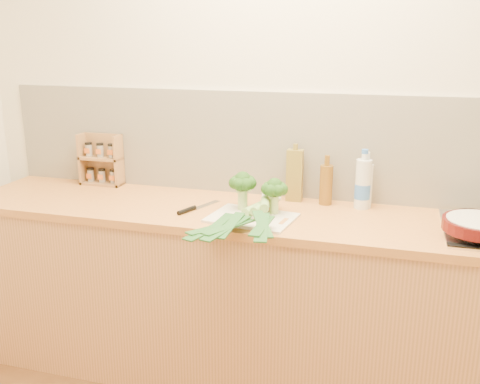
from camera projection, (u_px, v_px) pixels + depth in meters
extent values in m
plane|color=beige|center=(293.00, 120.00, 2.70)|extent=(3.50, 0.00, 3.50)
cube|color=silver|center=(292.00, 146.00, 2.73)|extent=(3.20, 0.02, 0.54)
cube|color=tan|center=(277.00, 303.00, 2.66)|extent=(3.20, 0.60, 0.86)
cube|color=#CE823C|center=(279.00, 217.00, 2.54)|extent=(3.20, 0.62, 0.04)
cylinder|color=black|center=(474.00, 217.00, 2.41)|extent=(0.17, 0.17, 0.03)
cube|color=beige|center=(252.00, 218.00, 2.45)|extent=(0.42, 0.33, 0.01)
cylinder|color=#A7CA76|center=(243.00, 200.00, 2.54)|extent=(0.05, 0.05, 0.09)
sphere|color=#183B10|center=(243.00, 180.00, 2.52)|extent=(0.08, 0.08, 0.08)
sphere|color=#183B10|center=(250.00, 183.00, 2.51)|extent=(0.06, 0.06, 0.06)
sphere|color=#183B10|center=(249.00, 181.00, 2.54)|extent=(0.06, 0.06, 0.06)
sphere|color=#183B10|center=(243.00, 181.00, 2.56)|extent=(0.06, 0.06, 0.06)
sphere|color=#183B10|center=(237.00, 181.00, 2.54)|extent=(0.06, 0.06, 0.06)
sphere|color=#183B10|center=(235.00, 183.00, 2.51)|extent=(0.06, 0.06, 0.06)
sphere|color=#183B10|center=(239.00, 184.00, 2.49)|extent=(0.06, 0.06, 0.06)
sphere|color=#183B10|center=(246.00, 185.00, 2.49)|extent=(0.06, 0.06, 0.06)
cylinder|color=#A7CA76|center=(274.00, 205.00, 2.49)|extent=(0.04, 0.04, 0.08)
sphere|color=#183B10|center=(275.00, 186.00, 2.46)|extent=(0.08, 0.08, 0.08)
sphere|color=#183B10|center=(282.00, 189.00, 2.45)|extent=(0.06, 0.06, 0.06)
sphere|color=#183B10|center=(280.00, 188.00, 2.48)|extent=(0.06, 0.06, 0.06)
sphere|color=#183B10|center=(274.00, 187.00, 2.50)|extent=(0.06, 0.06, 0.06)
sphere|color=#183B10|center=(269.00, 187.00, 2.49)|extent=(0.06, 0.06, 0.06)
sphere|color=#183B10|center=(267.00, 189.00, 2.46)|extent=(0.06, 0.06, 0.06)
sphere|color=#183B10|center=(271.00, 191.00, 2.43)|extent=(0.06, 0.06, 0.06)
sphere|color=#183B10|center=(278.00, 191.00, 2.43)|extent=(0.06, 0.06, 0.06)
cylinder|color=white|center=(269.00, 202.00, 2.60)|extent=(0.08, 0.13, 0.04)
cylinder|color=#7CAD56|center=(254.00, 209.00, 2.49)|extent=(0.09, 0.16, 0.04)
cube|color=#1A4A1F|center=(216.00, 227.00, 2.25)|extent=(0.18, 0.29, 0.02)
cube|color=#1A4A1F|center=(213.00, 228.00, 2.23)|extent=(0.15, 0.34, 0.01)
cube|color=#1A4A1F|center=(217.00, 226.00, 2.26)|extent=(0.08, 0.28, 0.02)
cylinder|color=white|center=(273.00, 201.00, 2.55)|extent=(0.06, 0.12, 0.04)
cylinder|color=#7CAD56|center=(261.00, 208.00, 2.45)|extent=(0.07, 0.15, 0.04)
cube|color=#1A4A1F|center=(229.00, 227.00, 2.20)|extent=(0.16, 0.29, 0.02)
cube|color=#1A4A1F|center=(227.00, 228.00, 2.18)|extent=(0.12, 0.34, 0.01)
cube|color=#1A4A1F|center=(230.00, 225.00, 2.21)|extent=(0.05, 0.28, 0.02)
cylinder|color=white|center=(266.00, 196.00, 2.56)|extent=(0.06, 0.12, 0.04)
cylinder|color=#7CAD56|center=(265.00, 204.00, 2.44)|extent=(0.07, 0.15, 0.04)
cube|color=#1A4A1F|center=(262.00, 226.00, 2.16)|extent=(0.05, 0.30, 0.02)
cube|color=#1A4A1F|center=(262.00, 227.00, 2.14)|extent=(0.12, 0.34, 0.01)
cube|color=#1A4A1F|center=(262.00, 224.00, 2.17)|extent=(0.15, 0.28, 0.02)
cube|color=silver|center=(207.00, 205.00, 2.66)|extent=(0.10, 0.17, 0.00)
cylinder|color=black|center=(187.00, 210.00, 2.54)|extent=(0.06, 0.12, 0.02)
cylinder|color=#480D0C|center=(480.00, 225.00, 2.19)|extent=(0.29, 0.29, 0.05)
cylinder|color=beige|center=(480.00, 220.00, 2.18)|extent=(0.26, 0.26, 0.00)
cube|color=#9E6D43|center=(104.00, 158.00, 3.03)|extent=(0.24, 0.01, 0.29)
cube|color=#9E6D43|center=(103.00, 183.00, 3.03)|extent=(0.24, 0.10, 0.01)
cube|color=#9E6D43|center=(101.00, 158.00, 2.99)|extent=(0.24, 0.10, 0.01)
cube|color=#9E6D43|center=(83.00, 159.00, 3.02)|extent=(0.01, 0.10, 0.29)
cube|color=#9E6D43|center=(119.00, 161.00, 2.96)|extent=(0.01, 0.10, 0.29)
cylinder|color=gray|center=(91.00, 175.00, 3.04)|extent=(0.04, 0.04, 0.07)
cylinder|color=gray|center=(102.00, 176.00, 3.02)|extent=(0.04, 0.04, 0.07)
cylinder|color=gray|center=(113.00, 177.00, 3.00)|extent=(0.04, 0.04, 0.07)
cylinder|color=gray|center=(89.00, 150.00, 2.99)|extent=(0.04, 0.04, 0.07)
cylinder|color=gray|center=(100.00, 151.00, 2.98)|extent=(0.04, 0.04, 0.07)
cylinder|color=gray|center=(112.00, 152.00, 2.96)|extent=(0.04, 0.04, 0.07)
cube|color=olive|center=(295.00, 175.00, 2.69)|extent=(0.08, 0.05, 0.26)
cylinder|color=olive|center=(295.00, 147.00, 2.65)|extent=(0.02, 0.02, 0.03)
cylinder|color=silver|center=(365.00, 186.00, 2.60)|extent=(0.07, 0.07, 0.22)
cylinder|color=silver|center=(367.00, 158.00, 2.56)|extent=(0.03, 0.03, 0.06)
cylinder|color=brown|center=(326.00, 185.00, 2.65)|extent=(0.06, 0.06, 0.20)
cylinder|color=brown|center=(327.00, 160.00, 2.61)|extent=(0.03, 0.03, 0.05)
cylinder|color=silver|center=(363.00, 184.00, 2.58)|extent=(0.08, 0.08, 0.24)
cylinder|color=silver|center=(365.00, 157.00, 2.54)|extent=(0.03, 0.03, 0.03)
cylinder|color=blue|center=(362.00, 191.00, 2.59)|extent=(0.08, 0.08, 0.07)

